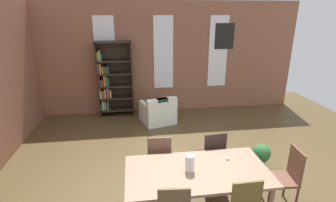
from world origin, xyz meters
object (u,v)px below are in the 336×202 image
object	(u,v)px
dining_table	(197,175)
vase_on_table	(190,163)
dining_chair_head_right	(287,176)
armchair_white	(158,112)
bookshelf_tall	(112,80)
dining_chair_far_left	(159,158)
dining_chair_far_right	(212,154)
potted_plant_by_shelf	(261,156)

from	to	relation	value
dining_table	vase_on_table	xyz separation A→B (m)	(-0.11, 0.00, 0.19)
dining_chair_head_right	armchair_white	world-z (taller)	dining_chair_head_right
bookshelf_tall	armchair_white	xyz separation A→B (m)	(1.20, -0.69, -0.75)
dining_chair_far_left	dining_chair_head_right	xyz separation A→B (m)	(1.83, -0.75, 0.00)
vase_on_table	dining_chair_far_left	world-z (taller)	vase_on_table
dining_table	bookshelf_tall	size ratio (longest dim) A/B	0.95
dining_table	dining_chair_far_right	distance (m)	0.88
dining_chair_far_left	dining_chair_head_right	world-z (taller)	same
vase_on_table	dining_chair_far_right	xyz separation A→B (m)	(0.56, 0.74, -0.34)
bookshelf_tall	potted_plant_by_shelf	xyz separation A→B (m)	(2.86, -3.18, -0.74)
dining_table	dining_chair_far_left	size ratio (longest dim) A/B	2.10
vase_on_table	dining_chair_head_right	bearing A→B (deg)	-0.26
vase_on_table	potted_plant_by_shelf	xyz separation A→B (m)	(1.57, 0.92, -0.56)
dining_chair_far_right	potted_plant_by_shelf	distance (m)	1.05
bookshelf_tall	armchair_white	size ratio (longest dim) A/B	2.12
dining_table	dining_chair_far_right	xyz separation A→B (m)	(0.45, 0.74, -0.15)
dining_chair_head_right	dining_chair_far_right	distance (m)	1.18
dining_chair_far_right	bookshelf_tall	world-z (taller)	bookshelf_tall
dining_chair_head_right	potted_plant_by_shelf	bearing A→B (deg)	84.44
potted_plant_by_shelf	bookshelf_tall	bearing A→B (deg)	131.92
dining_chair_far_left	potted_plant_by_shelf	bearing A→B (deg)	5.36
bookshelf_tall	armchair_white	distance (m)	1.57
dining_table	dining_chair_far_left	world-z (taller)	dining_chair_far_left
dining_chair_far_left	dining_chair_far_right	distance (m)	0.91
dining_chair_head_right	potted_plant_by_shelf	size ratio (longest dim) A/B	1.83
dining_table	bookshelf_tall	distance (m)	4.35
dining_chair_far_left	armchair_white	world-z (taller)	dining_chair_far_left
dining_table	vase_on_table	world-z (taller)	vase_on_table
armchair_white	dining_table	bearing A→B (deg)	-86.63
armchair_white	vase_on_table	bearing A→B (deg)	-88.48
dining_chair_far_left	vase_on_table	bearing A→B (deg)	-65.02
dining_chair_far_left	dining_table	bearing A→B (deg)	-58.41
vase_on_table	dining_chair_head_right	xyz separation A→B (m)	(1.48, -0.01, -0.34)
dining_chair_far_left	bookshelf_tall	size ratio (longest dim) A/B	0.45
potted_plant_by_shelf	dining_chair_head_right	bearing A→B (deg)	-95.56
vase_on_table	dining_chair_far_left	distance (m)	0.88
dining_chair_head_right	armchair_white	distance (m)	3.77
dining_chair_far_left	bookshelf_tall	xyz separation A→B (m)	(-0.94, 3.36, 0.52)
dining_chair_far_right	bookshelf_tall	xyz separation A→B (m)	(-1.85, 3.36, 0.52)
dining_chair_head_right	bookshelf_tall	bearing A→B (deg)	123.96
bookshelf_tall	potted_plant_by_shelf	distance (m)	4.34
dining_chair_far_left	armchair_white	size ratio (longest dim) A/B	0.96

